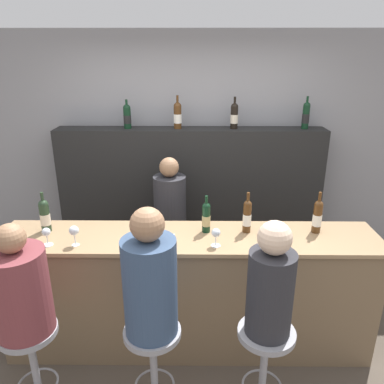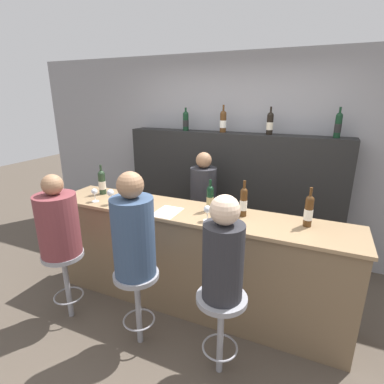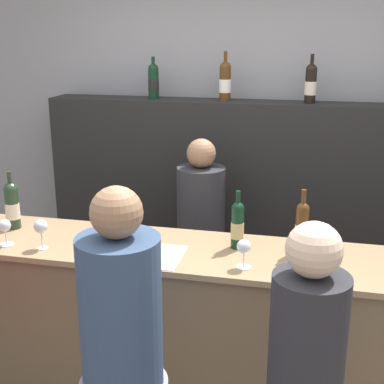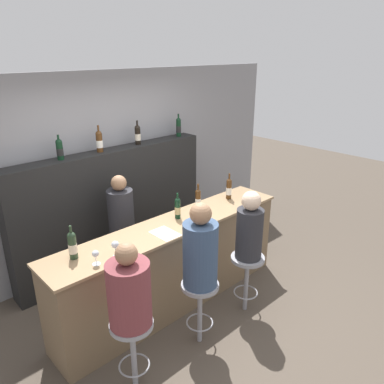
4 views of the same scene
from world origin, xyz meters
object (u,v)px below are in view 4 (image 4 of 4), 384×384
object	(u,v)px
guest_seated_middle	(200,250)
wine_bottle_backbar_2	(138,135)
guest_seated_right	(250,229)
bartender	(123,236)
wine_bottle_backbar_0	(60,149)
wine_bottle_backbar_3	(179,127)
wine_bottle_counter_0	(72,245)
wine_bottle_counter_1	(178,208)
wine_glass_1	(115,245)
wine_glass_0	(95,255)
bar_stool_middle	(200,297)
wine_bottle_counter_2	(198,200)
wine_bottle_counter_3	(229,189)
bar_stool_left	(132,337)
wine_glass_2	(196,215)
wine_bottle_backbar_1	(99,141)
guest_seated_left	(129,291)
bar_stool_right	(247,269)

from	to	relation	value
guest_seated_middle	wine_bottle_backbar_2	bearing A→B (deg)	70.45
guest_seated_right	bartender	bearing A→B (deg)	116.79
wine_bottle_backbar_0	wine_bottle_backbar_3	distance (m)	1.81
wine_bottle_counter_0	wine_bottle_backbar_2	distance (m)	2.04
wine_bottle_counter_1	wine_glass_1	distance (m)	1.00
wine_bottle_backbar_0	wine_glass_0	world-z (taller)	wine_bottle_backbar_0
wine_bottle_backbar_3	bar_stool_middle	world-z (taller)	wine_bottle_backbar_3
wine_bottle_counter_2	guest_seated_middle	world-z (taller)	guest_seated_middle
wine_bottle_counter_3	wine_bottle_backbar_3	bearing A→B (deg)	82.01
wine_bottle_backbar_2	bar_stool_left	world-z (taller)	wine_bottle_backbar_2
wine_glass_2	wine_bottle_counter_0	bearing A→B (deg)	170.01
wine_bottle_backbar_1	guest_seated_right	size ratio (longest dim) A/B	0.43
bar_stool_left	wine_bottle_backbar_2	bearing A→B (deg)	51.90
guest_seated_left	bar_stool_right	xyz separation A→B (m)	(1.54, 0.00, -0.46)
wine_bottle_counter_2	wine_bottle_backbar_1	world-z (taller)	wine_bottle_backbar_1
wine_bottle_counter_0	wine_glass_0	bearing A→B (deg)	-67.88
bar_stool_middle	wine_bottle_counter_2	bearing A→B (deg)	47.17
wine_bottle_counter_2	wine_glass_1	world-z (taller)	wine_bottle_counter_2
bar_stool_left	wine_glass_0	bearing A→B (deg)	90.69
bar_stool_left	bar_stool_right	bearing A→B (deg)	0.00
bar_stool_right	bartender	bearing A→B (deg)	116.79
wine_bottle_counter_3	bar_stool_left	world-z (taller)	wine_bottle_counter_3
bar_stool_right	wine_glass_0	bearing A→B (deg)	162.12
wine_bottle_counter_1	wine_glass_2	bearing A→B (deg)	-74.50
wine_bottle_backbar_3	wine_glass_1	world-z (taller)	wine_bottle_backbar_3
wine_bottle_backbar_1	bar_stool_left	world-z (taller)	wine_bottle_backbar_1
wine_bottle_backbar_2	bar_stool_middle	bearing A→B (deg)	-109.55
bar_stool_left	bar_stool_right	distance (m)	1.54
wine_bottle_backbar_0	wine_bottle_backbar_1	size ratio (longest dim) A/B	0.88
wine_bottle_counter_2	wine_glass_1	bearing A→B (deg)	-169.66
wine_bottle_counter_1	bar_stool_left	distance (m)	1.51
guest_seated_left	wine_bottle_counter_3	bearing A→B (deg)	19.85
wine_glass_1	guest_seated_middle	bearing A→B (deg)	-39.44
wine_bottle_backbar_1	wine_glass_1	bearing A→B (deg)	-116.92
wine_bottle_counter_1	guest_seated_middle	bearing A→B (deg)	-116.18
wine_bottle_counter_2	wine_bottle_counter_3	world-z (taller)	wine_bottle_counter_3
guest_seated_middle	bartender	world-z (taller)	guest_seated_middle
guest_seated_left	wine_bottle_counter_2	bearing A→B (deg)	26.29
wine_bottle_backbar_2	wine_bottle_counter_0	bearing A→B (deg)	-144.01
wine_bottle_counter_1	wine_glass_2	distance (m)	0.25
wine_glass_1	wine_bottle_counter_1	bearing A→B (deg)	13.64
wine_bottle_backbar_0	bar_stool_middle	world-z (taller)	wine_bottle_backbar_0
wine_bottle_counter_3	wine_glass_1	world-z (taller)	wine_bottle_counter_3
wine_bottle_counter_3	guest_seated_left	size ratio (longest dim) A/B	0.45
wine_bottle_counter_1	bar_stool_right	distance (m)	1.03
bartender	wine_bottle_counter_0	bearing A→B (deg)	-144.66
wine_glass_2	wine_glass_1	bearing A→B (deg)	180.00
wine_bottle_counter_2	wine_bottle_backbar_2	world-z (taller)	wine_bottle_backbar_2
wine_bottle_backbar_3	guest_seated_middle	world-z (taller)	wine_bottle_backbar_3
bartender	wine_bottle_counter_2	bearing A→B (deg)	-45.60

